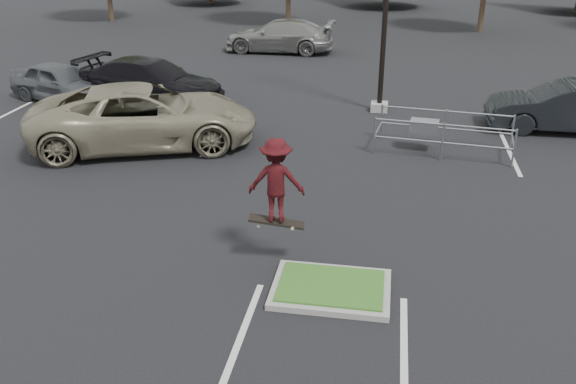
% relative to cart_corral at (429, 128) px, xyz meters
% --- Properties ---
extents(ground, '(120.00, 120.00, 0.00)m').
position_rel_cart_corral_xyz_m(ground, '(-2.05, -8.05, -0.70)').
color(ground, black).
rests_on(ground, ground).
extents(grass_median, '(2.20, 1.60, 0.16)m').
position_rel_cart_corral_xyz_m(grass_median, '(-2.05, -8.05, -0.63)').
color(grass_median, '#9A968F').
rests_on(grass_median, ground).
extents(stall_lines, '(22.62, 17.60, 0.01)m').
position_rel_cart_corral_xyz_m(stall_lines, '(-3.41, -2.03, -0.70)').
color(stall_lines, silver).
rests_on(stall_lines, ground).
extents(cart_corral, '(4.09, 1.87, 1.12)m').
position_rel_cart_corral_xyz_m(cart_corral, '(0.00, 0.00, 0.00)').
color(cart_corral, '#96999F').
rests_on(cart_corral, ground).
extents(skateboarder, '(1.14, 0.72, 1.84)m').
position_rel_cart_corral_xyz_m(skateboarder, '(-3.25, -7.16, 1.10)').
color(skateboarder, black).
rests_on(skateboarder, ground).
extents(car_l_tan, '(7.39, 5.18, 1.87)m').
position_rel_cart_corral_xyz_m(car_l_tan, '(-8.55, -1.05, 0.23)').
color(car_l_tan, gray).
rests_on(car_l_tan, ground).
extents(car_l_black, '(6.08, 3.53, 1.66)m').
position_rel_cart_corral_xyz_m(car_l_black, '(-10.05, 3.45, 0.12)').
color(car_l_black, black).
rests_on(car_l_black, ground).
extents(car_l_grey, '(4.58, 3.05, 1.45)m').
position_rel_cart_corral_xyz_m(car_l_grey, '(-13.55, 3.25, 0.02)').
color(car_l_grey, '#4C5054').
rests_on(car_l_grey, ground).
extents(car_r_charc, '(4.88, 1.70, 1.61)m').
position_rel_cart_corral_xyz_m(car_r_charc, '(4.45, 2.67, 0.10)').
color(car_r_charc, black).
rests_on(car_r_charc, ground).
extents(car_far_silver, '(5.71, 2.44, 1.64)m').
position_rel_cart_corral_xyz_m(car_far_silver, '(-7.05, 13.82, 0.12)').
color(car_far_silver, gray).
rests_on(car_far_silver, ground).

